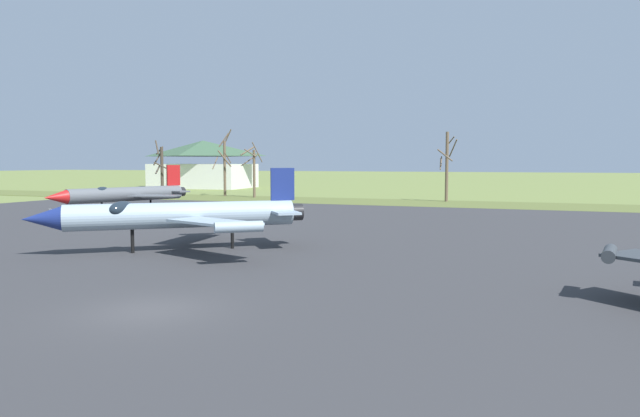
# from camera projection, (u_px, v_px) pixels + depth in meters

# --- Properties ---
(ground_plane) EXTENTS (600.00, 600.00, 0.00)m
(ground_plane) POSITION_uv_depth(u_px,v_px,m) (150.00, 312.00, 19.14)
(ground_plane) COLOR olive
(asphalt_apron) EXTENTS (97.92, 60.36, 0.05)m
(asphalt_apron) POSITION_uv_depth(u_px,v_px,m) (334.00, 242.00, 35.97)
(asphalt_apron) COLOR #333335
(asphalt_apron) RESTS_ON ground
(grass_verge_strip) EXTENTS (157.92, 12.00, 0.06)m
(grass_verge_strip) POSITION_uv_depth(u_px,v_px,m) (436.00, 204.00, 69.59)
(grass_verge_strip) COLOR #58632F
(grass_verge_strip) RESTS_ON ground
(jet_fighter_front_left) EXTENTS (13.11, 12.45, 4.64)m
(jet_fighter_front_left) POSITION_uv_depth(u_px,v_px,m) (178.00, 215.00, 31.95)
(jet_fighter_front_left) COLOR #8EA3B2
(jet_fighter_front_left) RESTS_ON ground
(jet_fighter_rear_left) EXTENTS (10.03, 13.92, 4.71)m
(jet_fighter_rear_left) POSITION_uv_depth(u_px,v_px,m) (123.00, 194.00, 54.88)
(jet_fighter_rear_left) COLOR #565B60
(jet_fighter_rear_left) RESTS_ON ground
(info_placard_rear_left) EXTENTS (0.65, 0.29, 0.95)m
(info_placard_rear_left) POSITION_uv_depth(u_px,v_px,m) (52.00, 213.00, 49.90)
(info_placard_rear_left) COLOR black
(info_placard_rear_left) RESTS_ON ground
(bare_tree_far_left) EXTENTS (2.33, 2.25, 8.30)m
(bare_tree_far_left) POSITION_uv_depth(u_px,v_px,m) (161.00, 168.00, 86.80)
(bare_tree_far_left) COLOR #42382D
(bare_tree_far_left) RESTS_ON ground
(bare_tree_left_of_center) EXTENTS (3.19, 2.90, 9.87)m
(bare_tree_left_of_center) POSITION_uv_depth(u_px,v_px,m) (224.00, 164.00, 84.91)
(bare_tree_left_of_center) COLOR brown
(bare_tree_left_of_center) RESTS_ON ground
(bare_tree_center) EXTENTS (3.21, 3.20, 7.79)m
(bare_tree_center) POSITION_uv_depth(u_px,v_px,m) (253.00, 169.00, 81.10)
(bare_tree_center) COLOR brown
(bare_tree_center) RESTS_ON ground
(bare_tree_right_of_center) EXTENTS (2.40, 2.43, 8.80)m
(bare_tree_right_of_center) POSITION_uv_depth(u_px,v_px,m) (447.00, 165.00, 72.54)
(bare_tree_right_of_center) COLOR brown
(bare_tree_right_of_center) RESTS_ON ground
(visitor_building) EXTENTS (19.85, 14.13, 9.29)m
(visitor_building) POSITION_uv_depth(u_px,v_px,m) (203.00, 164.00, 113.82)
(visitor_building) COLOR silver
(visitor_building) RESTS_ON ground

